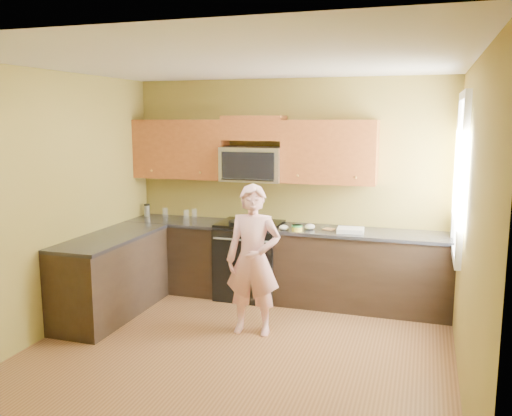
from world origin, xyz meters
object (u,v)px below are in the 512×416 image
at_px(stove, 250,260).
at_px(travel_mug, 147,216).
at_px(frying_pan, 241,226).
at_px(woman, 253,260).
at_px(microwave, 253,181).
at_px(butter_tub, 297,231).

bearing_deg(stove, travel_mug, 174.53).
bearing_deg(frying_pan, woman, -73.92).
height_order(stove, frying_pan, frying_pan).
height_order(woman, travel_mug, woman).
bearing_deg(travel_mug, stove, -5.47).
relative_size(stove, woman, 0.61).
relative_size(microwave, butter_tub, 5.96).
distance_m(woman, butter_tub, 0.93).
xyz_separation_m(frying_pan, travel_mug, (-1.47, 0.40, -0.03)).
xyz_separation_m(microwave, butter_tub, (0.64, -0.31, -0.53)).
bearing_deg(microwave, stove, -90.00).
xyz_separation_m(stove, butter_tub, (0.64, -0.19, 0.45)).
xyz_separation_m(frying_pan, butter_tub, (0.67, 0.07, -0.03)).
height_order(stove, butter_tub, butter_tub).
bearing_deg(stove, microwave, 90.00).
height_order(stove, microwave, microwave).
relative_size(stove, travel_mug, 5.80).
bearing_deg(woman, microwave, 104.03).
height_order(woman, butter_tub, woman).
distance_m(stove, travel_mug, 1.57).
xyz_separation_m(woman, frying_pan, (-0.42, 0.82, 0.17)).
xyz_separation_m(stove, woman, (0.39, -1.08, 0.31)).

